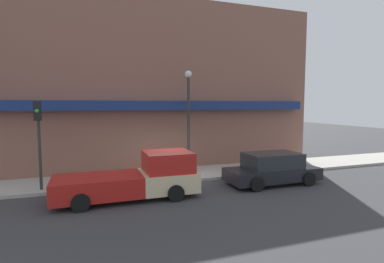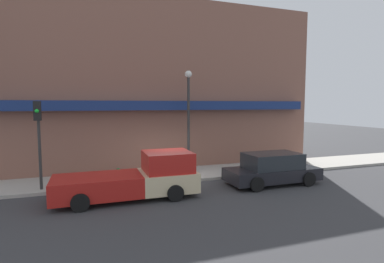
% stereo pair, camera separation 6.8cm
% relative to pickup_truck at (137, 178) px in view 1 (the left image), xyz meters
% --- Properties ---
extents(ground_plane, '(80.00, 80.00, 0.00)m').
position_rel_pickup_truck_xyz_m(ground_plane, '(1.79, 1.49, -0.78)').
color(ground_plane, '#38383A').
extents(sidewalk, '(36.00, 2.87, 0.14)m').
position_rel_pickup_truck_xyz_m(sidewalk, '(1.79, 2.92, -0.71)').
color(sidewalk, '#ADA89E').
rests_on(sidewalk, ground).
extents(building, '(19.80, 3.80, 10.27)m').
position_rel_pickup_truck_xyz_m(building, '(1.78, 5.84, 4.02)').
color(building, brown).
rests_on(building, ground).
extents(pickup_truck, '(5.56, 2.17, 1.80)m').
position_rel_pickup_truck_xyz_m(pickup_truck, '(0.00, 0.00, 0.00)').
color(pickup_truck, beige).
rests_on(pickup_truck, ground).
extents(parked_car, '(4.40, 1.99, 1.46)m').
position_rel_pickup_truck_xyz_m(parked_car, '(6.34, 0.00, -0.07)').
color(parked_car, black).
rests_on(parked_car, ground).
extents(fire_hydrant, '(0.21, 0.21, 0.60)m').
position_rel_pickup_truck_xyz_m(fire_hydrant, '(-0.51, 2.38, -0.33)').
color(fire_hydrant, '#196633').
rests_on(fire_hydrant, sidewalk).
extents(street_lamp, '(0.36, 0.36, 5.33)m').
position_rel_pickup_truck_xyz_m(street_lamp, '(3.19, 3.00, 2.71)').
color(street_lamp, '#2D2D2D').
rests_on(street_lamp, sidewalk).
extents(traffic_light, '(0.28, 0.42, 3.73)m').
position_rel_pickup_truck_xyz_m(traffic_light, '(-3.73, 1.91, 1.93)').
color(traffic_light, '#2D2D2D').
rests_on(traffic_light, sidewalk).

